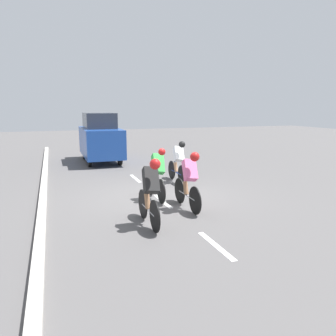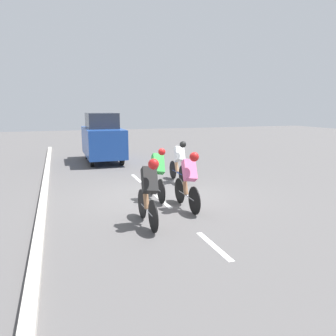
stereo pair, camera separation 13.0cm
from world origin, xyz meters
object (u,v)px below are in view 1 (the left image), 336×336
at_px(cyclist_green, 157,173).
at_px(cyclist_white, 178,160).
at_px(cyclist_pink, 189,179).
at_px(cyclist_black, 150,190).
at_px(support_car, 100,138).

distance_m(cyclist_green, cyclist_white, 2.30).
xyz_separation_m(cyclist_pink, cyclist_white, (-0.87, -3.02, -0.03)).
bearing_deg(cyclist_black, cyclist_green, -111.82).
bearing_deg(cyclist_white, cyclist_black, 60.71).
bearing_deg(support_car, cyclist_white, 109.67).
xyz_separation_m(cyclist_green, support_car, (0.57, -7.25, 0.38)).
bearing_deg(cyclist_green, cyclist_white, -126.27).
bearing_deg(cyclist_black, support_car, -91.46).
distance_m(cyclist_black, cyclist_pink, 1.54).
distance_m(cyclist_green, support_car, 7.29).
bearing_deg(cyclist_black, cyclist_white, -119.29).
relative_size(cyclist_green, cyclist_pink, 0.98).
height_order(cyclist_green, cyclist_pink, cyclist_pink).
relative_size(cyclist_black, support_car, 0.43).
height_order(cyclist_black, support_car, support_car).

